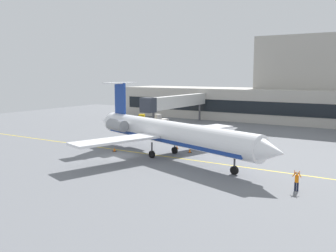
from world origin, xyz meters
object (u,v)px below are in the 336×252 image
(marshaller, at_px, (297,181))
(regional_jet, at_px, (167,132))
(pushback_tractor, at_px, (139,120))
(baggage_tug, at_px, (160,119))

(marshaller, bearing_deg, regional_jet, 161.65)
(pushback_tractor, xyz_separation_m, marshaller, (38.86, -29.13, 0.02))
(pushback_tractor, distance_m, marshaller, 48.57)
(marshaller, bearing_deg, pushback_tractor, 143.14)
(regional_jet, height_order, pushback_tractor, regional_jet)
(regional_jet, xyz_separation_m, marshaller, (17.22, -5.71, -2.19))
(baggage_tug, bearing_deg, regional_jet, -55.11)
(regional_jet, bearing_deg, pushback_tractor, 132.73)
(baggage_tug, height_order, pushback_tractor, pushback_tractor)
(baggage_tug, height_order, marshaller, baggage_tug)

